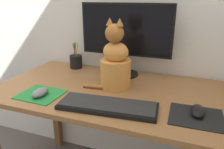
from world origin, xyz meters
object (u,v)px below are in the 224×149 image
(pen_cup, at_px, (76,61))
(keyboard, at_px, (108,106))
(computer_mouse_left, at_px, (40,92))
(monitor, at_px, (126,34))
(cat, at_px, (115,63))
(computer_mouse_right, at_px, (198,111))

(pen_cup, bearing_deg, keyboard, -48.35)
(keyboard, xyz_separation_m, computer_mouse_left, (-0.36, -0.00, 0.01))
(computer_mouse_left, relative_size, pen_cup, 0.61)
(monitor, xyz_separation_m, cat, (0.01, -0.21, -0.12))
(monitor, relative_size, computer_mouse_right, 5.00)
(computer_mouse_left, bearing_deg, monitor, 55.98)
(monitor, xyz_separation_m, computer_mouse_left, (-0.31, -0.45, -0.24))
(keyboard, relative_size, computer_mouse_right, 4.08)
(computer_mouse_left, relative_size, computer_mouse_right, 0.95)
(computer_mouse_right, bearing_deg, keyboard, -169.20)
(keyboard, bearing_deg, monitor, 91.86)
(cat, bearing_deg, computer_mouse_right, -7.71)
(computer_mouse_right, bearing_deg, pen_cup, 153.59)
(monitor, distance_m, computer_mouse_right, 0.62)
(computer_mouse_left, relative_size, cat, 0.29)
(keyboard, distance_m, cat, 0.28)
(keyboard, height_order, pen_cup, pen_cup)
(pen_cup, bearing_deg, cat, -31.74)
(monitor, bearing_deg, cat, -88.28)
(keyboard, relative_size, computer_mouse_left, 4.30)
(keyboard, relative_size, pen_cup, 2.62)
(keyboard, distance_m, computer_mouse_left, 0.36)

